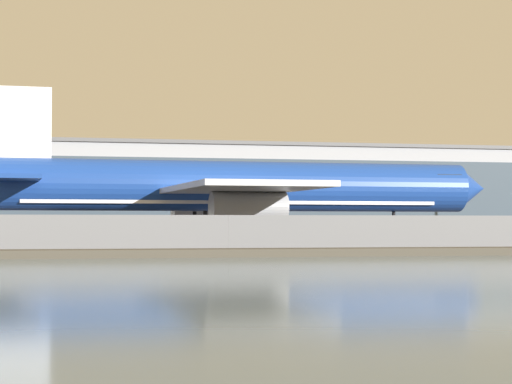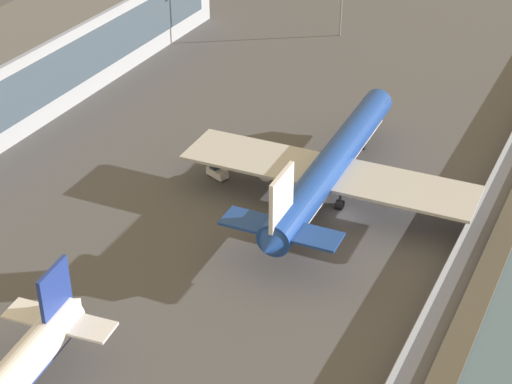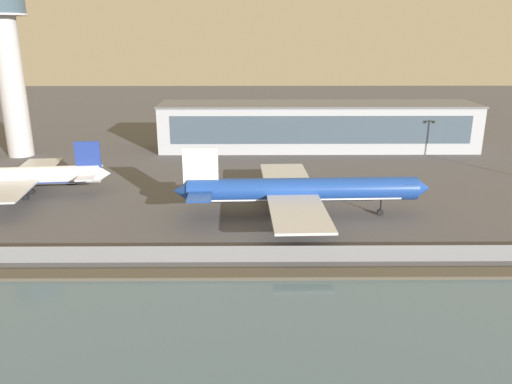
# 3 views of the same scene
# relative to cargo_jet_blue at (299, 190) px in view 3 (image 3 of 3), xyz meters

# --- Properties ---
(ground_plane) EXTENTS (500.00, 500.00, 0.00)m
(ground_plane) POSITION_rel_cargo_jet_blue_xyz_m (-3.53, -3.42, -5.08)
(ground_plane) COLOR #4C4C51
(shoreline_seawall) EXTENTS (320.00, 3.00, 0.50)m
(shoreline_seawall) POSITION_rel_cargo_jet_blue_xyz_m (-3.53, -23.92, -4.83)
(shoreline_seawall) COLOR #474238
(shoreline_seawall) RESTS_ON ground
(perimeter_fence) EXTENTS (280.00, 0.10, 2.60)m
(perimeter_fence) POSITION_rel_cargo_jet_blue_xyz_m (-3.53, -19.42, -3.78)
(perimeter_fence) COLOR slate
(perimeter_fence) RESTS_ON ground
(cargo_jet_blue) EXTENTS (47.42, 40.75, 13.31)m
(cargo_jet_blue) POSITION_rel_cargo_jet_blue_xyz_m (0.00, 0.00, 0.00)
(cargo_jet_blue) COLOR #193D93
(cargo_jet_blue) RESTS_ON ground
(passenger_jet_white) EXTENTS (38.93, 33.53, 11.59)m
(passenger_jet_white) POSITION_rel_cargo_jet_blue_xyz_m (-56.96, 11.91, -0.66)
(passenger_jet_white) COLOR white
(passenger_jet_white) RESTS_ON ground
(baggage_tug) EXTENTS (2.66, 3.56, 1.80)m
(baggage_tug) POSITION_rel_cargo_jet_blue_xyz_m (-1.88, 16.70, -4.27)
(baggage_tug) COLOR white
(baggage_tug) RESTS_ON ground
(ops_van) EXTENTS (5.38, 4.87, 2.48)m
(ops_van) POSITION_rel_cargo_jet_blue_xyz_m (-48.11, 22.67, -3.80)
(ops_van) COLOR #1E2328
(ops_van) RESTS_ON ground
(control_tower) EXTENTS (13.42, 13.42, 45.71)m
(control_tower) POSITION_rel_cargo_jet_blue_xyz_m (-73.12, 49.63, 21.26)
(control_tower) COLOR #ADADB2
(control_tower) RESTS_ON ground
(terminal_building) EXTENTS (91.60, 17.22, 13.43)m
(terminal_building) POSITION_rel_cargo_jet_blue_xyz_m (10.64, 57.86, 1.65)
(terminal_building) COLOR #9EA3AD
(terminal_building) RESTS_ON ground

